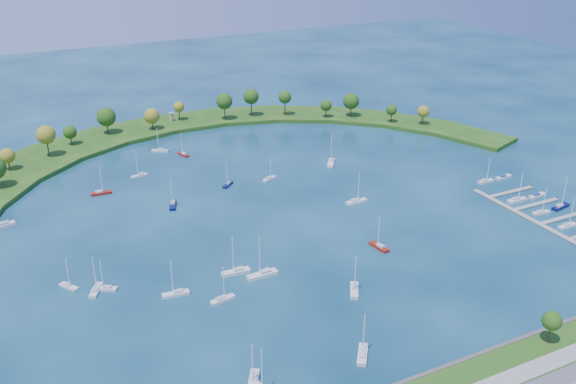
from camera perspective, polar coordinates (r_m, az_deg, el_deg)
name	(u,v)px	position (r m, az deg, el deg)	size (l,w,h in m)	color
ground	(282,209)	(243.81, -0.53, -1.50)	(700.00, 700.00, 0.00)	#07293F
breakwater	(131,183)	(272.20, -13.92, 0.81)	(286.74, 247.64, 2.00)	#1A4512
breakwater_trees	(156,127)	(308.12, -11.73, 5.72)	(239.14, 92.72, 15.14)	#382314
harbor_tower	(171,117)	(344.43, -10.44, 6.65)	(2.60, 2.60, 4.58)	gray
dock_system	(569,227)	(250.36, 23.91, -2.93)	(24.28, 82.00, 1.60)	gray
moored_boat_1	(222,298)	(189.60, -5.90, -9.49)	(7.86, 3.42, 11.18)	silver
moored_boat_2	(331,162)	(286.93, 3.89, 2.71)	(7.73, 9.37, 14.08)	silver
moored_boat_3	(379,246)	(217.92, 8.19, -4.81)	(3.40, 8.35, 11.91)	maroon
moored_boat_4	(253,379)	(160.83, -3.13, -16.45)	(6.04, 8.08, 11.84)	silver
moored_boat_5	(106,288)	(201.27, -16.07, -8.24)	(7.03, 5.01, 10.20)	silver
moored_boat_6	(69,285)	(205.64, -19.10, -7.94)	(5.40, 6.78, 10.08)	silver
moored_boat_7	(363,354)	(169.23, 6.71, -14.21)	(7.00, 8.24, 12.50)	silver
moored_boat_8	(263,274)	(200.26, -2.29, -7.33)	(10.10, 3.20, 14.69)	silver
moored_boat_9	(96,289)	(201.26, -16.86, -8.34)	(5.65, 7.91, 11.48)	silver
moored_boat_10	(183,154)	(300.43, -9.39, 3.42)	(3.94, 7.43, 10.51)	maroon
moored_boat_11	(236,271)	(202.19, -4.68, -7.08)	(9.33, 3.13, 13.51)	silver
moored_boat_12	(270,178)	(269.46, -1.67, 1.28)	(7.28, 4.60, 10.40)	silver
moored_boat_13	(139,175)	(279.94, -13.21, 1.52)	(7.29, 3.21, 10.37)	silver
moored_boat_14	(160,150)	(307.12, -11.41, 3.73)	(7.71, 5.97, 11.39)	silver
moored_boat_15	(354,289)	(193.79, 5.98, -8.66)	(6.58, 8.56, 12.62)	silver
moored_boat_16	(228,184)	(264.75, -5.42, 0.74)	(6.12, 5.74, 9.64)	#090D3C
moored_boat_17	(101,192)	(266.54, -16.45, -0.02)	(8.30, 2.96, 11.96)	maroon
moored_boat_18	(173,204)	(249.31, -10.30, -1.08)	(5.00, 8.52, 12.09)	#090D3C
moored_boat_19	(356,201)	(249.47, 6.16, -0.79)	(8.82, 2.73, 12.86)	silver
moored_boat_20	(176,293)	(194.00, -10.04, -8.90)	(8.31, 3.15, 11.92)	silver
moored_boat_21	(2,225)	(251.38, -24.33, -2.74)	(9.89, 4.98, 14.00)	silver
docked_boat_4	(568,225)	(250.77, 23.82, -2.73)	(7.75, 2.22, 11.37)	silver
docked_boat_6	(541,212)	(257.77, 21.79, -1.65)	(7.39, 2.78, 10.61)	silver
docked_boat_7	(561,206)	(265.39, 23.29, -1.16)	(8.93, 3.86, 12.70)	#090D3C
docked_boat_8	(517,199)	(265.07, 19.88, -0.63)	(8.62, 2.61, 12.59)	silver
docked_boat_9	(537,196)	(272.24, 21.47, -0.30)	(8.50, 3.33, 1.69)	silver
docked_boat_10	(486,180)	(279.48, 17.34, 1.00)	(7.51, 2.13, 11.02)	silver
docked_boat_11	(503,177)	(286.24, 18.79, 1.29)	(8.13, 2.92, 1.63)	silver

